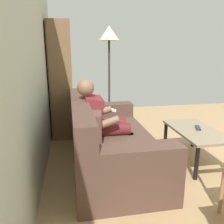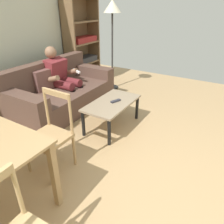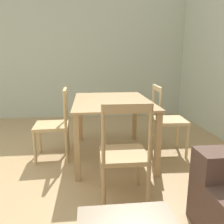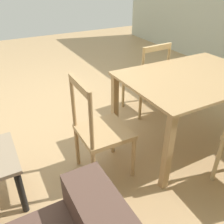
{
  "view_description": "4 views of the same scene",
  "coord_description": "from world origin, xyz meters",
  "px_view_note": "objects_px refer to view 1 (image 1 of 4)",
  "views": [
    {
      "loc": [
        -1.46,
        2.78,
        1.43
      ],
      "look_at": [
        1.25,
        2.29,
        0.7
      ],
      "focal_mm": 37.17,
      "sensor_mm": 36.0,
      "label": 1
    },
    {
      "loc": [
        -1.37,
        -0.35,
        1.8
      ],
      "look_at": [
        1.16,
        1.19,
        0.26
      ],
      "focal_mm": 34.02,
      "sensor_mm": 36.0,
      "label": 2
    },
    {
      "loc": [
        1.84,
        1.0,
        1.27
      ],
      "look_at": [
        -1.01,
        1.3,
        0.6
      ],
      "focal_mm": 36.28,
      "sensor_mm": 36.0,
      "label": 3
    },
    {
      "loc": [
        0.72,
        2.84,
        1.64
      ],
      "look_at": [
        0.12,
        1.74,
        0.9
      ],
      "focal_mm": 38.96,
      "sensor_mm": 36.0,
      "label": 4
    }
  ],
  "objects_px": {
    "couch": "(107,142)",
    "floor_lamp": "(109,43)",
    "coffee_table": "(196,134)",
    "person_lounging": "(102,121)",
    "tv_remote": "(198,128)",
    "bookshelf": "(61,91)"
  },
  "relations": [
    {
      "from": "coffee_table",
      "to": "tv_remote",
      "type": "relative_size",
      "value": 5.7
    },
    {
      "from": "couch",
      "to": "bookshelf",
      "type": "height_order",
      "value": "bookshelf"
    },
    {
      "from": "person_lounging",
      "to": "coffee_table",
      "type": "distance_m",
      "value": 1.25
    },
    {
      "from": "couch",
      "to": "person_lounging",
      "type": "xyz_separation_m",
      "value": [
        0.11,
        0.05,
        0.26
      ]
    },
    {
      "from": "coffee_table",
      "to": "bookshelf",
      "type": "height_order",
      "value": "bookshelf"
    },
    {
      "from": "coffee_table",
      "to": "floor_lamp",
      "type": "height_order",
      "value": "floor_lamp"
    },
    {
      "from": "couch",
      "to": "tv_remote",
      "type": "height_order",
      "value": "couch"
    },
    {
      "from": "couch",
      "to": "floor_lamp",
      "type": "height_order",
      "value": "floor_lamp"
    },
    {
      "from": "tv_remote",
      "to": "coffee_table",
      "type": "bearing_deg",
      "value": 62.56
    },
    {
      "from": "couch",
      "to": "person_lounging",
      "type": "distance_m",
      "value": 0.29
    },
    {
      "from": "coffee_table",
      "to": "floor_lamp",
      "type": "xyz_separation_m",
      "value": [
        1.49,
        0.9,
        1.19
      ]
    },
    {
      "from": "tv_remote",
      "to": "floor_lamp",
      "type": "distance_m",
      "value": 2.06
    },
    {
      "from": "floor_lamp",
      "to": "bookshelf",
      "type": "bearing_deg",
      "value": 88.03
    },
    {
      "from": "person_lounging",
      "to": "floor_lamp",
      "type": "height_order",
      "value": "floor_lamp"
    },
    {
      "from": "bookshelf",
      "to": "floor_lamp",
      "type": "distance_m",
      "value": 1.18
    },
    {
      "from": "bookshelf",
      "to": "coffee_table",
      "type": "bearing_deg",
      "value": -130.88
    },
    {
      "from": "couch",
      "to": "floor_lamp",
      "type": "bearing_deg",
      "value": -10.85
    },
    {
      "from": "person_lounging",
      "to": "tv_remote",
      "type": "relative_size",
      "value": 6.48
    },
    {
      "from": "coffee_table",
      "to": "bookshelf",
      "type": "distance_m",
      "value": 2.36
    },
    {
      "from": "coffee_table",
      "to": "bookshelf",
      "type": "xyz_separation_m",
      "value": [
        1.52,
        1.76,
        0.37
      ]
    },
    {
      "from": "floor_lamp",
      "to": "person_lounging",
      "type": "bearing_deg",
      "value": 166.29
    },
    {
      "from": "coffee_table",
      "to": "tv_remote",
      "type": "distance_m",
      "value": 0.09
    }
  ]
}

